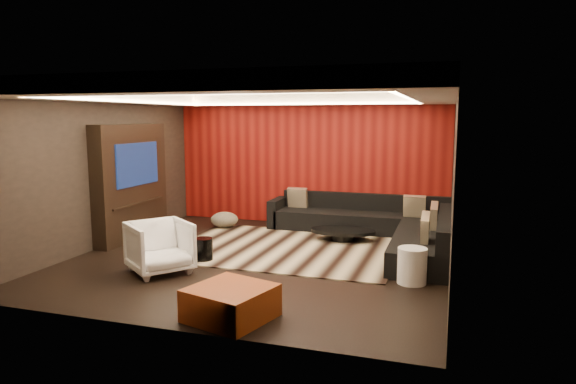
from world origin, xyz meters
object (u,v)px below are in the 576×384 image
(coffee_table, at_px, (343,235))
(sectional_sofa, at_px, (380,227))
(drum_stool, at_px, (203,249))
(armchair, at_px, (160,247))
(white_side_table, at_px, (412,266))
(orange_ottoman, at_px, (231,303))

(coffee_table, distance_m, sectional_sofa, 0.73)
(drum_stool, bearing_deg, armchair, -112.91)
(white_side_table, xyz_separation_m, orange_ottoman, (-1.91, -1.96, -0.07))
(coffee_table, bearing_deg, armchair, -128.38)
(white_side_table, bearing_deg, sectional_sofa, 107.66)
(orange_ottoman, xyz_separation_m, sectional_sofa, (1.14, 4.36, 0.07))
(coffee_table, height_order, orange_ottoman, orange_ottoman)
(coffee_table, distance_m, orange_ottoman, 4.15)
(coffee_table, xyz_separation_m, orange_ottoman, (-0.47, -4.13, 0.07))
(sectional_sofa, bearing_deg, coffee_table, -160.54)
(drum_stool, distance_m, white_side_table, 3.33)
(white_side_table, xyz_separation_m, sectional_sofa, (-0.77, 2.40, 0.01))
(white_side_table, height_order, armchair, armchair)
(drum_stool, bearing_deg, orange_ottoman, -55.87)
(sectional_sofa, bearing_deg, orange_ottoman, -104.63)
(white_side_table, bearing_deg, orange_ottoman, -134.18)
(white_side_table, bearing_deg, coffee_table, 123.56)
(coffee_table, distance_m, white_side_table, 2.60)
(orange_ottoman, relative_size, armchair, 0.99)
(orange_ottoman, distance_m, armchair, 2.21)
(coffee_table, distance_m, drum_stool, 2.77)
(drum_stool, distance_m, armchair, 0.86)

